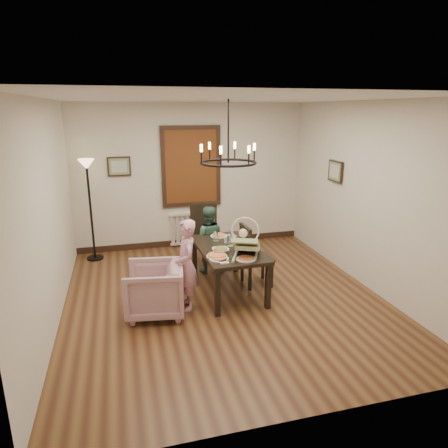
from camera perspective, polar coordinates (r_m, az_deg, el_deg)
name	(u,v)px	position (r m, az deg, el deg)	size (l,w,h in m)	color
room_shell	(217,199)	(5.84, -0.98, 3.56)	(4.51, 5.00, 2.81)	brown
dining_table	(228,253)	(5.94, 0.57, -4.11)	(0.89, 1.53, 0.70)	black
chair_far	(205,235)	(7.00, -2.69, -1.60)	(0.48, 0.48, 1.09)	black
chair_right	(257,255)	(6.23, 4.75, -4.40)	(0.44, 0.44, 0.99)	black
armchair	(155,289)	(5.47, -9.87, -9.19)	(0.75, 0.77, 0.70)	#CC9CAC
elderly_woman	(187,272)	(5.50, -5.36, -6.90)	(0.38, 0.25, 1.05)	#D193A6
seated_man	(208,245)	(6.70, -2.32, -3.02)	(0.46, 0.36, 0.95)	#385F49
baby_bouncer	(246,243)	(5.54, 3.20, -2.67)	(0.41, 0.57, 0.37)	#C4D090
salad_bowl	(220,250)	(5.69, -0.51, -3.75)	(0.28, 0.28, 0.07)	white
pizza_platter	(217,256)	(5.52, -1.03, -4.54)	(0.29, 0.29, 0.04)	tan
drinking_glass	(230,241)	(5.99, 0.81, -2.38)	(0.07, 0.07, 0.14)	silver
window_blinds	(191,167)	(7.82, -4.71, 8.16)	(1.00, 0.03, 1.40)	brown
radiator	(192,228)	(8.11, -4.54, -0.60)	(0.92, 0.12, 0.62)	silver
picture_back	(119,166)	(7.71, -14.75, 7.95)	(0.42, 0.03, 0.36)	black
picture_right	(335,171)	(7.12, 15.61, 7.27)	(0.42, 0.03, 0.36)	black
floor_lamp	(91,212)	(7.55, -18.49, 1.68)	(0.30, 0.30, 1.80)	black
chandelier	(228,163)	(5.62, 0.61, 8.75)	(0.80, 0.80, 0.04)	black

